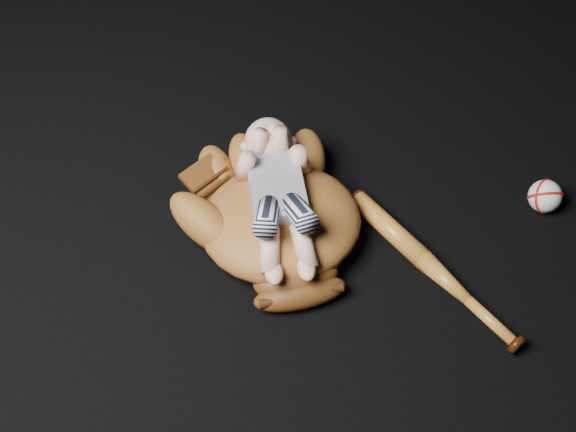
# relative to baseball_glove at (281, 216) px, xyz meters

# --- Properties ---
(baseball_glove) EXTENTS (0.40, 0.46, 0.14)m
(baseball_glove) POSITION_rel_baseball_glove_xyz_m (0.00, 0.00, 0.00)
(baseball_glove) COLOR brown
(baseball_glove) RESTS_ON ground
(newborn_baby) EXTENTS (0.19, 0.37, 0.15)m
(newborn_baby) POSITION_rel_baseball_glove_xyz_m (-0.00, 0.00, 0.06)
(newborn_baby) COLOR #F1B49B
(newborn_baby) RESTS_ON baseball_glove
(baseball_bat) EXTENTS (0.23, 0.41, 0.04)m
(baseball_bat) POSITION_rel_baseball_glove_xyz_m (0.27, -0.15, -0.05)
(baseball_bat) COLOR #B56F23
(baseball_bat) RESTS_ON ground
(baseball) EXTENTS (0.08, 0.08, 0.07)m
(baseball) POSITION_rel_baseball_glove_xyz_m (0.54, -0.04, -0.04)
(baseball) COLOR white
(baseball) RESTS_ON ground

